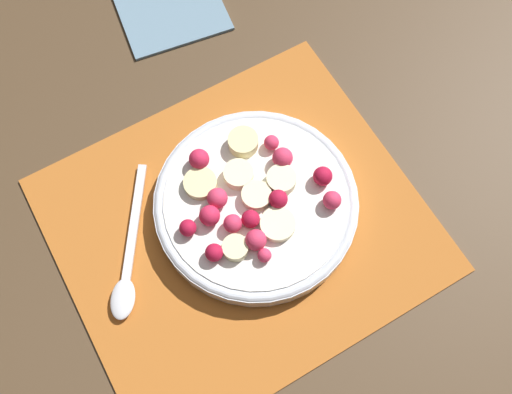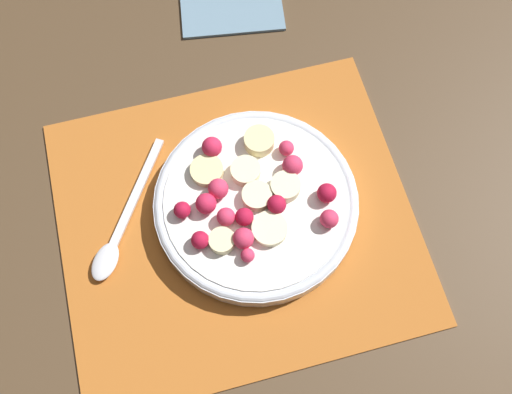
{
  "view_description": "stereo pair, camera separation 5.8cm",
  "coord_description": "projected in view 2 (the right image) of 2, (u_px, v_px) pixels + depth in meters",
  "views": [
    {
      "loc": [
        -0.09,
        -0.18,
        0.58
      ],
      "look_at": [
        0.02,
        0.01,
        0.04
      ],
      "focal_mm": 40.0,
      "sensor_mm": 36.0,
      "label": 1
    },
    {
      "loc": [
        -0.03,
        -0.2,
        0.58
      ],
      "look_at": [
        0.02,
        0.01,
        0.04
      ],
      "focal_mm": 40.0,
      "sensor_mm": 36.0,
      "label": 2
    }
  ],
  "objects": [
    {
      "name": "ground_plane",
      "position": [
        236.0,
        220.0,
        0.61
      ],
      "size": [
        3.0,
        3.0,
        0.0
      ],
      "primitive_type": "plane",
      "color": "#4C3823"
    },
    {
      "name": "fruit_bowl",
      "position": [
        255.0,
        202.0,
        0.6
      ],
      "size": [
        0.21,
        0.21,
        0.05
      ],
      "color": "silver",
      "rests_on": "placemat"
    },
    {
      "name": "spoon",
      "position": [
        117.0,
        235.0,
        0.6
      ],
      "size": [
        0.11,
        0.15,
        0.01
      ],
      "rotation": [
        0.0,
        0.0,
        4.13
      ],
      "color": "silver",
      "rests_on": "placemat"
    },
    {
      "name": "placemat",
      "position": [
        236.0,
        219.0,
        0.61
      ],
      "size": [
        0.37,
        0.33,
        0.01
      ],
      "color": "#B26023",
      "rests_on": "ground_plane"
    }
  ]
}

